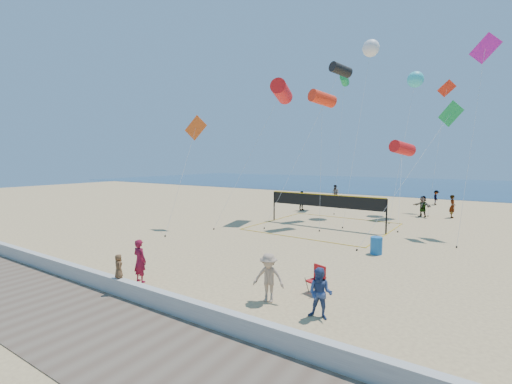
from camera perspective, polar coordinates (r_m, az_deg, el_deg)
The scene contains 27 objects.
ground at distance 14.53m, azimuth -7.77°, elevation -14.18°, with size 120.00×120.00×0.00m, color #D7B779.
ocean at distance 73.07m, azimuth 25.77°, elevation 1.07°, with size 140.00×50.00×0.03m, color navy.
seawall at distance 12.46m, azimuth -17.19°, elevation -16.32°, with size 32.00×0.30×0.60m, color silver.
boardwalk at distance 11.51m, azimuth -25.29°, elevation -20.03°, with size 32.00×3.60×0.03m, color brown.
woman at distance 14.59m, azimuth -18.80°, elevation -10.79°, with size 0.63×0.41×1.73m, color maroon.
toddler at distance 13.55m, azimuth -21.93°, elevation -11.40°, with size 0.43×0.28×0.87m, color brown.
bystander_a at distance 11.06m, azimuth 10.67°, elevation -16.28°, with size 0.77×0.60×1.58m, color #32477D.
bystander_b at distance 12.05m, azimuth 2.11°, elevation -14.08°, with size 1.09×0.63×1.68m, color tan.
far_person_0 at distance 33.05m, azimuth 7.58°, elevation -1.45°, with size 1.10×0.46×1.87m, color gray.
far_person_1 at distance 32.38m, azimuth 26.04°, elevation -2.16°, with size 1.67×0.53×1.80m, color gray.
far_person_2 at distance 33.02m, azimuth 29.92°, elevation -2.10°, with size 0.70×0.46×1.92m, color gray.
far_person_3 at distance 41.56m, azimuth 13.09°, elevation -0.15°, with size 0.91×0.71×1.87m, color gray.
far_person_4 at distance 41.69m, azimuth 27.82°, elevation -0.83°, with size 1.01×0.58×1.57m, color gray.
camp_chair at distance 13.06m, azimuth 10.21°, elevation -13.86°, with size 0.68×0.79×1.13m.
trash_barrel at distance 18.89m, azimuth 19.41°, elevation -8.42°, with size 0.60×0.60×0.89m, color #1B65B1.
volleyball_net at distance 25.28m, azimuth 11.39°, elevation -2.05°, with size 9.27×9.13×2.37m.
kite_0 at distance 28.26m, azimuth 4.30°, elevation 16.34°, with size 2.95×7.84×11.03m.
kite_1 at distance 30.20m, azimuth 13.91°, elevation 19.14°, with size 3.51×8.56×12.67m.
kite_2 at distance 25.88m, azimuth 11.00°, elevation 15.04°, with size 1.68×3.28×9.83m.
kite_3 at distance 24.91m, azimuth -10.20°, elevation 9.82°, with size 1.76×3.87×8.00m.
kite_4 at distance 24.55m, azimuth 29.09°, elevation 10.33°, with size 4.40×7.23×8.52m.
kite_5 at distance 27.47m, azimuth 33.74°, elevation 18.19°, with size 1.81×5.70×12.89m.
kite_6 at distance 33.18m, azimuth 18.61°, elevation 21.74°, with size 1.85×8.23×15.07m.
kite_7 at distance 35.06m, azimuth 25.04°, elevation 16.62°, with size 1.59×7.84×12.68m.
kite_8 at distance 36.32m, azimuth 14.55°, elevation 17.62°, with size 1.47×5.55×13.17m.
kite_9 at distance 37.22m, azimuth 29.05°, elevation 13.80°, with size 1.59×4.86×12.26m.
kite_10 at distance 30.92m, azimuth 23.22°, elevation 6.71°, with size 2.00×7.71×6.47m.
Camera 1 is at (8.96, -10.35, 4.86)m, focal length 24.00 mm.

